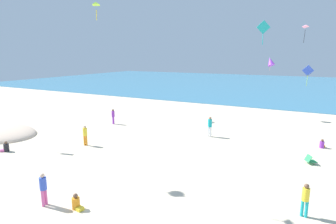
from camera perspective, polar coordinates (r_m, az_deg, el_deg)
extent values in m
plane|color=beige|center=(22.78, 3.97, -5.04)|extent=(120.00, 120.00, 0.00)
cube|color=teal|center=(66.21, 20.12, 5.25)|extent=(120.00, 60.00, 0.05)
cube|color=#2D9956|center=(19.35, 27.30, -8.91)|extent=(0.65, 0.68, 0.03)
cube|color=#2D9956|center=(19.17, 26.70, -8.44)|extent=(0.46, 0.57, 0.39)
cylinder|color=#B7B7BC|center=(19.65, 27.27, -8.84)|extent=(0.02, 0.02, 0.16)
cylinder|color=#B7B7BC|center=(19.23, 28.02, -9.35)|extent=(0.02, 0.02, 0.16)
cylinder|color=purple|center=(22.79, 28.89, -5.86)|extent=(0.40, 0.40, 0.47)
sphere|color=brown|center=(22.71, 28.97, -5.08)|extent=(0.19, 0.19, 0.19)
cube|color=orange|center=(23.01, 29.01, -6.15)|extent=(0.34, 0.41, 0.14)
cylinder|color=black|center=(22.24, -30.11, -6.32)|extent=(0.48, 0.48, 0.53)
sphere|color=brown|center=(22.14, -30.20, -5.43)|extent=(0.21, 0.21, 0.21)
cube|color=#D8599E|center=(22.37, -30.56, -6.78)|extent=(0.47, 0.44, 0.15)
cylinder|color=orange|center=(13.21, -18.28, -17.24)|extent=(0.38, 0.38, 0.51)
sphere|color=brown|center=(13.05, -18.38, -15.90)|extent=(0.21, 0.21, 0.21)
cube|color=yellow|center=(13.15, -17.67, -18.25)|extent=(0.41, 0.31, 0.15)
cylinder|color=orange|center=(21.40, -16.67, -5.56)|extent=(0.13, 0.13, 0.75)
cylinder|color=orange|center=(21.30, -16.30, -5.62)|extent=(0.13, 0.13, 0.75)
cylinder|color=yellow|center=(21.18, -16.59, -3.89)|extent=(0.34, 0.34, 0.56)
sphere|color=beige|center=(21.08, -16.65, -2.91)|extent=(0.21, 0.21, 0.21)
cylinder|color=#19ADB2|center=(13.24, 26.41, -17.34)|extent=(0.13, 0.13, 0.72)
cylinder|color=#19ADB2|center=(13.26, 25.69, -17.23)|extent=(0.13, 0.13, 0.72)
cylinder|color=yellow|center=(12.97, 26.30, -14.84)|extent=(0.32, 0.32, 0.54)
sphere|color=brown|center=(12.83, 26.45, -13.40)|extent=(0.20, 0.20, 0.20)
cylinder|color=white|center=(22.82, 8.67, -4.04)|extent=(0.14, 0.14, 0.82)
cylinder|color=white|center=(22.94, 8.33, -3.95)|extent=(0.14, 0.14, 0.82)
cylinder|color=#19ADB2|center=(22.70, 8.55, -2.24)|extent=(0.43, 0.43, 0.62)
sphere|color=#A87A5B|center=(22.60, 8.58, -1.23)|extent=(0.23, 0.23, 0.23)
cylinder|color=purple|center=(27.18, -11.02, -1.70)|extent=(0.13, 0.13, 0.72)
cylinder|color=purple|center=(27.33, -11.16, -1.64)|extent=(0.13, 0.13, 0.72)
cylinder|color=purple|center=(27.12, -11.14, -0.38)|extent=(0.39, 0.39, 0.54)
sphere|color=brown|center=(27.05, -11.17, 0.37)|extent=(0.20, 0.20, 0.20)
cylinder|color=#D8599E|center=(13.84, -24.18, -15.77)|extent=(0.13, 0.13, 0.75)
cylinder|color=#D8599E|center=(13.95, -23.68, -15.51)|extent=(0.13, 0.13, 0.75)
cylinder|color=blue|center=(13.62, -24.16, -13.17)|extent=(0.33, 0.33, 0.56)
sphere|color=beige|center=(13.47, -24.29, -11.72)|extent=(0.21, 0.21, 0.21)
pyramid|color=pink|center=(27.54, 26.19, 15.48)|extent=(0.62, 0.60, 0.31)
cylinder|color=black|center=(27.44, 26.07, 13.69)|extent=(0.09, 0.11, 1.08)
cone|color=purple|center=(30.79, 20.18, 9.66)|extent=(1.21, 1.17, 1.06)
cylinder|color=pink|center=(30.81, 20.10, 8.49)|extent=(0.06, 0.06, 0.56)
cube|color=#1EADAD|center=(14.93, 18.90, 16.06)|extent=(0.64, 0.23, 0.65)
cylinder|color=#1EADAD|center=(14.89, 18.77, 14.03)|extent=(0.06, 0.08, 0.60)
cube|color=blue|center=(27.74, 26.66, 7.58)|extent=(0.98, 0.21, 0.99)
cylinder|color=#99DB33|center=(27.79, 26.50, 5.81)|extent=(0.06, 0.10, 1.03)
pyramid|color=#99DB33|center=(13.81, -14.53, 20.64)|extent=(0.29, 0.38, 0.17)
cylinder|color=yellow|center=(13.73, -14.40, 18.65)|extent=(0.05, 0.03, 0.46)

